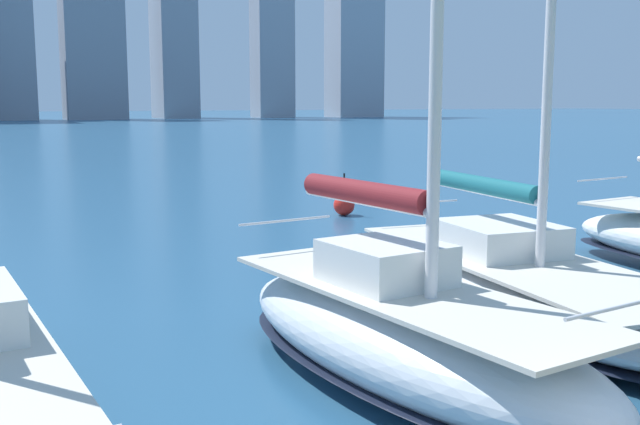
{
  "coord_description": "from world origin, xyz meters",
  "views": [
    {
      "loc": [
        4.39,
        2.55,
        3.73
      ],
      "look_at": [
        -0.17,
        -6.69,
        2.2
      ],
      "focal_mm": 42.0,
      "sensor_mm": 36.0,
      "label": 1
    }
  ],
  "objects": [
    {
      "name": "city_skyline",
      "position": [
        -9.52,
        -160.39,
        19.54
      ],
      "size": [
        171.66,
        22.59,
        54.11
      ],
      "color": "#9EA3AD",
      "rests_on": "ground"
    },
    {
      "name": "sailboat_teal",
      "position": [
        -4.34,
        -7.43,
        0.61
      ],
      "size": [
        3.86,
        9.0,
        11.59
      ],
      "color": "silver",
      "rests_on": "ground"
    },
    {
      "name": "sailboat_maroon",
      "position": [
        -0.77,
        -5.45,
        0.78
      ],
      "size": [
        3.04,
        7.04,
        11.97
      ],
      "color": "silver",
      "rests_on": "ground"
    },
    {
      "name": "channel_buoy",
      "position": [
        -7.13,
        -19.01,
        0.36
      ],
      "size": [
        0.7,
        0.7,
        1.4
      ],
      "color": "red",
      "rests_on": "ground"
    }
  ]
}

